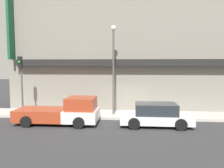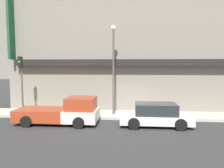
# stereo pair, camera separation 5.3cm
# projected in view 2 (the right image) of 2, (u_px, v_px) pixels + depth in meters

# --- Properties ---
(ground_plane) EXTENTS (80.00, 80.00, 0.00)m
(ground_plane) POSITION_uv_depth(u_px,v_px,m) (131.00, 120.00, 14.76)
(ground_plane) COLOR #2D2D30
(sidewalk) EXTENTS (36.00, 2.42, 0.17)m
(sidewalk) POSITION_uv_depth(u_px,v_px,m) (131.00, 115.00, 15.96)
(sidewalk) COLOR #ADA89E
(sidewalk) RESTS_ON ground
(building) EXTENTS (19.80, 3.80, 11.50)m
(building) POSITION_uv_depth(u_px,v_px,m) (131.00, 41.00, 18.14)
(building) COLOR gray
(building) RESTS_ON ground
(pickup_truck) EXTENTS (5.18, 2.15, 1.72)m
(pickup_truck) POSITION_uv_depth(u_px,v_px,m) (63.00, 112.00, 13.85)
(pickup_truck) COLOR silver
(pickup_truck) RESTS_ON ground
(parked_car) EXTENTS (4.31, 1.98, 1.40)m
(parked_car) POSITION_uv_depth(u_px,v_px,m) (156.00, 115.00, 13.36)
(parked_car) COLOR silver
(parked_car) RESTS_ON ground
(fire_hydrant) EXTENTS (0.20, 0.20, 0.65)m
(fire_hydrant) POSITION_uv_depth(u_px,v_px,m) (159.00, 112.00, 14.90)
(fire_hydrant) COLOR yellow
(fire_hydrant) RESTS_ON sidewalk
(street_lamp) EXTENTS (0.36, 0.36, 6.33)m
(street_lamp) POSITION_uv_depth(u_px,v_px,m) (113.00, 60.00, 15.48)
(street_lamp) COLOR #4C4C4C
(street_lamp) RESTS_ON sidewalk
(traffic_light) EXTENTS (0.28, 0.42, 4.16)m
(traffic_light) POSITION_uv_depth(u_px,v_px,m) (21.00, 75.00, 15.47)
(traffic_light) COLOR #4C4C4C
(traffic_light) RESTS_ON sidewalk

